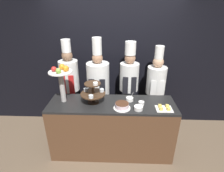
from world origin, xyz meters
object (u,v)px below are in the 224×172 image
(cake_square_tray, at_px, (164,108))
(serving_bowl_near, at_px, (138,108))
(chef_center_left, at_px, (98,86))
(chef_center_right, at_px, (129,85))
(fruit_pedestal, at_px, (61,78))
(chef_left, at_px, (70,84))
(cake_round, at_px, (122,106))
(serving_bowl_far, at_px, (130,99))
(chef_right, at_px, (155,88))
(cup_white, at_px, (141,103))
(tiered_stand, at_px, (93,92))

(cake_square_tray, xyz_separation_m, serving_bowl_near, (-0.38, -0.03, 0.01))
(chef_center_left, bearing_deg, chef_center_right, 0.02)
(serving_bowl_near, bearing_deg, chef_center_left, 131.02)
(fruit_pedestal, height_order, chef_left, chef_left)
(cake_round, relative_size, chef_center_left, 0.14)
(cake_square_tray, distance_m, chef_left, 1.75)
(fruit_pedestal, height_order, serving_bowl_far, fruit_pedestal)
(cake_square_tray, xyz_separation_m, chef_right, (0.01, 0.74, -0.03))
(chef_left, height_order, chef_center_right, chef_left)
(serving_bowl_near, distance_m, chef_right, 0.87)
(serving_bowl_far, relative_size, chef_left, 0.09)
(chef_right, bearing_deg, chef_left, -180.00)
(cake_round, distance_m, chef_right, 0.98)
(cake_square_tray, distance_m, chef_center_right, 0.89)
(cake_square_tray, height_order, chef_center_left, chef_center_left)
(serving_bowl_near, height_order, chef_center_left, chef_center_left)
(cake_round, distance_m, cup_white, 0.31)
(fruit_pedestal, bearing_deg, tiered_stand, -3.83)
(cake_round, xyz_separation_m, serving_bowl_far, (0.13, 0.23, -0.01))
(cake_square_tray, bearing_deg, cup_white, 162.87)
(serving_bowl_near, bearing_deg, cup_white, 66.81)
(cake_square_tray, bearing_deg, chef_left, 154.90)
(tiered_stand, bearing_deg, chef_left, 131.50)
(cake_square_tray, bearing_deg, serving_bowl_near, -175.47)
(cake_round, bearing_deg, serving_bowl_far, 61.53)
(tiered_stand, height_order, cake_square_tray, tiered_stand)
(cake_round, height_order, cake_square_tray, cake_round)
(cup_white, relative_size, cake_square_tray, 0.37)
(chef_center_left, bearing_deg, chef_left, 179.99)
(cake_round, height_order, serving_bowl_far, serving_bowl_far)
(chef_left, xyz_separation_m, chef_center_right, (1.10, 0.00, -0.00))
(serving_bowl_far, bearing_deg, chef_right, 45.06)
(fruit_pedestal, xyz_separation_m, serving_bowl_far, (1.05, 0.05, -0.37))
(chef_center_left, bearing_deg, cake_square_tray, -35.19)
(cup_white, height_order, chef_right, chef_right)
(fruit_pedestal, bearing_deg, cake_square_tray, -6.94)
(fruit_pedestal, distance_m, serving_bowl_near, 1.24)
(fruit_pedestal, distance_m, cake_square_tray, 1.60)
(chef_center_left, bearing_deg, serving_bowl_far, -42.31)
(cake_square_tray, xyz_separation_m, serving_bowl_far, (-0.50, 0.23, 0.01))
(fruit_pedestal, distance_m, serving_bowl_far, 1.11)
(cup_white, bearing_deg, fruit_pedestal, 175.89)
(chef_center_right, bearing_deg, chef_left, -179.99)
(serving_bowl_far, xyz_separation_m, chef_center_left, (-0.56, 0.51, -0.01))
(tiered_stand, xyz_separation_m, fruit_pedestal, (-0.48, 0.03, 0.22))
(chef_right, bearing_deg, tiered_stand, -151.45)
(tiered_stand, relative_size, serving_bowl_far, 2.45)
(cake_square_tray, height_order, serving_bowl_near, serving_bowl_near)
(cup_white, bearing_deg, cake_square_tray, -17.13)
(fruit_pedestal, relative_size, cake_square_tray, 2.47)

